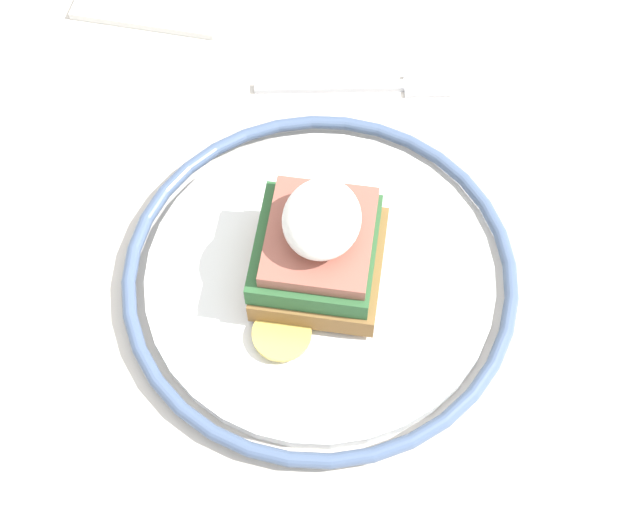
% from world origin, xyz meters
% --- Properties ---
extents(ground_plane, '(6.00, 6.00, 0.00)m').
position_xyz_m(ground_plane, '(0.00, 0.00, 0.00)').
color(ground_plane, '#B2ADA3').
extents(dining_table, '(0.85, 0.83, 0.76)m').
position_xyz_m(dining_table, '(0.00, 0.00, 0.63)').
color(dining_table, beige).
rests_on(dining_table, ground_plane).
extents(plate, '(0.27, 0.27, 0.02)m').
position_xyz_m(plate, '(0.03, 0.04, 0.77)').
color(plate, white).
rests_on(plate, dining_table).
extents(sandwich, '(0.12, 0.08, 0.08)m').
position_xyz_m(sandwich, '(0.03, 0.04, 0.81)').
color(sandwich, olive).
rests_on(sandwich, plate).
extents(fork, '(0.04, 0.16, 0.00)m').
position_xyz_m(fork, '(-0.15, 0.05, 0.77)').
color(fork, silver).
rests_on(fork, dining_table).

